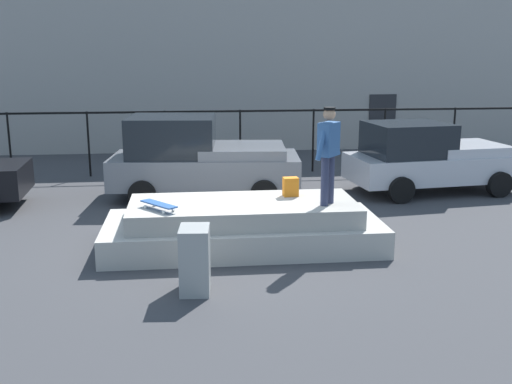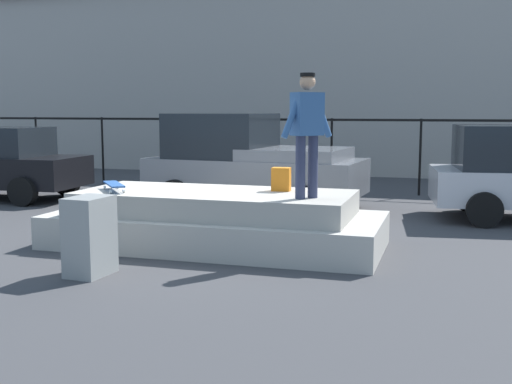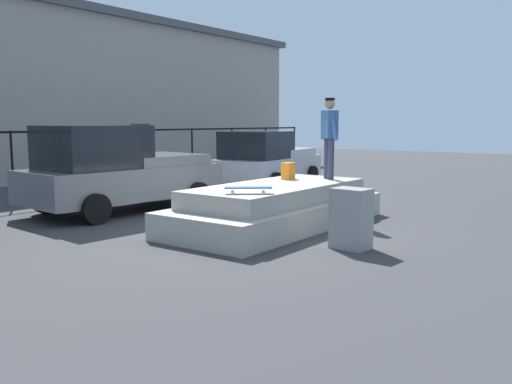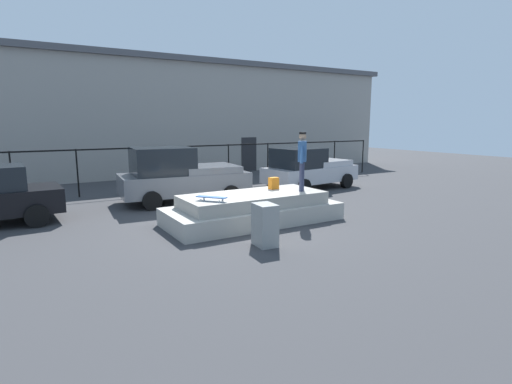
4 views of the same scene
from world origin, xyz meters
name	(u,v)px [view 2 (image 2 of 4)]	position (x,y,z in m)	size (l,w,h in m)	color
ground_plane	(192,239)	(0.00, 0.00, 0.00)	(60.00, 60.00, 0.00)	#38383A
concrete_ledge	(216,221)	(0.55, -0.37, 0.38)	(5.07, 2.17, 0.85)	#ADA89E
skateboarder	(307,126)	(2.04, -0.71, 1.86)	(0.63, 0.72, 1.75)	#2D334C
skateboard	(114,185)	(-0.96, -0.79, 0.95)	(0.68, 0.77, 0.12)	#264C8C
backpack	(281,179)	(1.49, -0.01, 1.03)	(0.28, 0.20, 0.36)	orange
car_grey_pickup_mid	(248,162)	(-0.20, 3.61, 0.98)	(4.71, 2.55, 2.01)	slate
utility_box	(90,236)	(-0.37, -2.47, 0.50)	(0.44, 0.60, 1.00)	gray
fence_row	(290,140)	(0.00, 6.52, 1.31)	(24.06, 0.06, 1.87)	black
warehouse_building	(341,80)	(0.00, 14.44, 3.19)	(33.96, 8.29, 6.35)	gray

